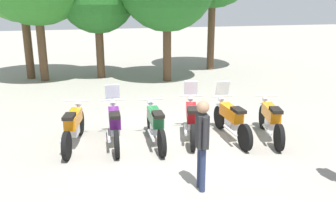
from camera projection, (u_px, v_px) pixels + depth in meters
ground_plane at (174, 140)px, 8.87m from camera, size 80.00×80.00×0.00m
motorcycle_0 at (74, 126)px, 8.44m from camera, size 0.79×2.15×0.99m
motorcycle_1 at (114, 124)px, 8.54m from camera, size 0.63×2.19×1.37m
motorcycle_2 at (155, 124)px, 8.58m from camera, size 0.62×2.19×0.99m
motorcycle_3 at (191, 118)px, 8.93m from camera, size 0.87×2.12×1.37m
motorcycle_4 at (231, 119)px, 8.90m from camera, size 0.62×2.19×1.37m
motorcycle_5 at (271, 119)px, 8.91m from camera, size 0.87×2.11×0.99m
person_1 at (202, 139)px, 6.29m from camera, size 0.25×0.41×1.71m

